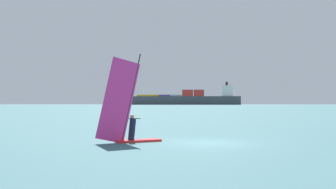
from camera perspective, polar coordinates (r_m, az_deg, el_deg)
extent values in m
plane|color=#386066|center=(19.69, 5.88, -7.09)|extent=(4000.00, 4000.00, 0.00)
cube|color=red|center=(20.05, -4.38, -6.82)|extent=(2.43, 1.36, 0.12)
cylinder|color=black|center=(19.82, -5.43, -0.32)|extent=(1.02, 0.36, 4.43)
cube|color=#D8338C|center=(19.58, -7.34, -0.83)|extent=(2.26, 0.72, 4.37)
cylinder|color=black|center=(19.74, -6.10, -3.56)|extent=(1.42, 0.46, 0.04)
cylinder|color=#191E38|center=(19.87, -5.32, -5.14)|extent=(0.50, 0.43, 1.10)
sphere|color=tan|center=(19.84, -5.32, -3.24)|extent=(0.22, 0.22, 0.22)
cube|color=#3F444C|center=(626.65, 2.48, -0.89)|extent=(177.83, 69.63, 13.64)
cube|color=silver|center=(627.20, 8.64, 0.52)|extent=(21.43, 21.45, 16.98)
cylinder|color=black|center=(627.68, 8.64, 1.57)|extent=(4.00, 4.00, 6.00)
cube|color=red|center=(626.13, 4.58, 0.21)|extent=(21.71, 26.01, 10.40)
cube|color=red|center=(626.64, 2.91, 0.21)|extent=(21.71, 26.01, 10.40)
cube|color=#99999E|center=(627.59, 1.23, -0.15)|extent=(21.71, 26.01, 2.60)
cube|color=#59388C|center=(629.17, -0.43, -0.15)|extent=(21.71, 26.01, 2.60)
cube|color=gold|center=(631.28, -2.08, -0.16)|extent=(21.71, 26.01, 2.60)
cube|color=gold|center=(633.91, -3.73, -0.16)|extent=(21.71, 26.01, 2.60)
cube|color=#756B56|center=(1410.38, 7.19, -0.69)|extent=(796.34, 380.68, 35.08)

